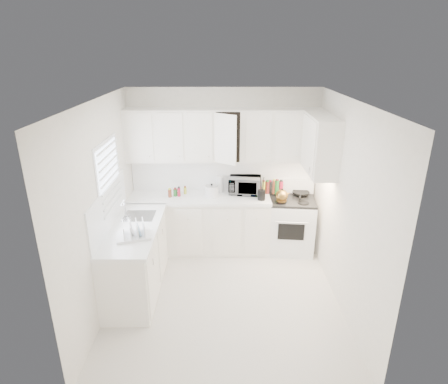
{
  "coord_description": "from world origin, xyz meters",
  "views": [
    {
      "loc": [
        -0.02,
        -4.26,
        3.16
      ],
      "look_at": [
        0.0,
        0.7,
        1.25
      ],
      "focal_mm": 30.25,
      "sensor_mm": 36.0,
      "label": 1
    }
  ],
  "objects_px": {
    "utensil_crock": "(262,188)",
    "dish_rack": "(133,229)",
    "microwave": "(245,183)",
    "stove": "(290,218)",
    "tea_kettle": "(282,195)",
    "rice_cooker": "(212,190)"
  },
  "relations": [
    {
      "from": "microwave",
      "to": "tea_kettle",
      "type": "bearing_deg",
      "value": -22.22
    },
    {
      "from": "stove",
      "to": "tea_kettle",
      "type": "height_order",
      "value": "stove"
    },
    {
      "from": "rice_cooker",
      "to": "tea_kettle",
      "type": "bearing_deg",
      "value": 7.14
    },
    {
      "from": "tea_kettle",
      "to": "dish_rack",
      "type": "bearing_deg",
      "value": -137.05
    },
    {
      "from": "stove",
      "to": "utensil_crock",
      "type": "height_order",
      "value": "utensil_crock"
    },
    {
      "from": "tea_kettle",
      "to": "dish_rack",
      "type": "height_order",
      "value": "dish_rack"
    },
    {
      "from": "utensil_crock",
      "to": "dish_rack",
      "type": "relative_size",
      "value": 0.93
    },
    {
      "from": "utensil_crock",
      "to": "dish_rack",
      "type": "distance_m",
      "value": 2.1
    },
    {
      "from": "utensil_crock",
      "to": "dish_rack",
      "type": "height_order",
      "value": "utensil_crock"
    },
    {
      "from": "rice_cooker",
      "to": "dish_rack",
      "type": "bearing_deg",
      "value": -108.19
    },
    {
      "from": "stove",
      "to": "utensil_crock",
      "type": "distance_m",
      "value": 0.76
    },
    {
      "from": "microwave",
      "to": "dish_rack",
      "type": "relative_size",
      "value": 1.21
    },
    {
      "from": "rice_cooker",
      "to": "utensil_crock",
      "type": "distance_m",
      "value": 0.79
    },
    {
      "from": "tea_kettle",
      "to": "microwave",
      "type": "xyz_separation_m",
      "value": [
        -0.56,
        0.31,
        0.07
      ]
    },
    {
      "from": "tea_kettle",
      "to": "microwave",
      "type": "distance_m",
      "value": 0.64
    },
    {
      "from": "microwave",
      "to": "dish_rack",
      "type": "distance_m",
      "value": 2.1
    },
    {
      "from": "microwave",
      "to": "dish_rack",
      "type": "bearing_deg",
      "value": -127.11
    },
    {
      "from": "rice_cooker",
      "to": "dish_rack",
      "type": "xyz_separation_m",
      "value": [
        -0.94,
        -1.37,
        0.01
      ]
    },
    {
      "from": "tea_kettle",
      "to": "stove",
      "type": "bearing_deg",
      "value": 54.03
    },
    {
      "from": "rice_cooker",
      "to": "utensil_crock",
      "type": "height_order",
      "value": "utensil_crock"
    },
    {
      "from": "utensil_crock",
      "to": "dish_rack",
      "type": "xyz_separation_m",
      "value": [
        -1.71,
        -1.22,
        -0.08
      ]
    },
    {
      "from": "stove",
      "to": "tea_kettle",
      "type": "xyz_separation_m",
      "value": [
        -0.18,
        -0.16,
        0.47
      ]
    }
  ]
}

